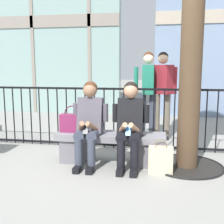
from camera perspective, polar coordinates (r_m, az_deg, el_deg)
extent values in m
plane|color=gray|center=(4.22, -0.24, -10.31)|extent=(60.00, 60.00, 0.00)
cube|color=slate|center=(4.11, -0.24, -5.04)|extent=(1.60, 0.44, 0.10)
cube|color=slate|center=(4.30, -7.67, -7.60)|extent=(0.36, 0.37, 0.35)
cube|color=slate|center=(4.11, 7.55, -8.36)|extent=(0.36, 0.37, 0.35)
cylinder|color=#383D4C|center=(4.01, -6.12, -4.43)|extent=(0.15, 0.40, 0.15)
cylinder|color=#383D4C|center=(3.89, -6.87, -8.62)|extent=(0.11, 0.11, 0.45)
cube|color=black|center=(3.89, -7.08, -11.47)|extent=(0.09, 0.22, 0.08)
cylinder|color=#383D4C|center=(3.96, -3.60, -4.55)|extent=(0.15, 0.40, 0.15)
cylinder|color=#383D4C|center=(3.84, -4.27, -8.79)|extent=(0.11, 0.11, 0.45)
cube|color=black|center=(3.85, -4.46, -11.68)|extent=(0.09, 0.22, 0.08)
cube|color=#4C4751|center=(4.07, -4.41, -0.75)|extent=(0.36, 0.30, 0.55)
cylinder|color=#4C4751|center=(4.12, -7.39, 0.03)|extent=(0.08, 0.08, 0.26)
cylinder|color=#8E664C|center=(3.90, -6.33, -2.99)|extent=(0.16, 0.28, 0.20)
cylinder|color=#4C4751|center=(4.01, -1.38, -0.14)|extent=(0.08, 0.08, 0.26)
cylinder|color=#8E664C|center=(3.86, -4.04, -3.08)|extent=(0.16, 0.28, 0.20)
cube|color=black|center=(3.83, -5.42, -3.51)|extent=(0.07, 0.10, 0.13)
sphere|color=#8E664C|center=(4.00, -4.55, 4.43)|extent=(0.20, 0.20, 0.20)
sphere|color=#472816|center=(4.03, -4.45, 4.89)|extent=(0.20, 0.20, 0.20)
cylinder|color=black|center=(3.89, 2.26, -4.79)|extent=(0.15, 0.40, 0.15)
cylinder|color=black|center=(3.77, 1.83, -9.13)|extent=(0.11, 0.11, 0.45)
cube|color=black|center=(3.77, 1.69, -12.09)|extent=(0.09, 0.22, 0.08)
cylinder|color=black|center=(3.87, 4.91, -4.89)|extent=(0.15, 0.40, 0.15)
cylinder|color=black|center=(3.75, 4.59, -9.26)|extent=(0.11, 0.11, 0.45)
cube|color=black|center=(3.75, 4.47, -12.22)|extent=(0.09, 0.22, 0.08)
cube|color=black|center=(3.97, 3.84, -1.00)|extent=(0.36, 0.30, 0.55)
cylinder|color=black|center=(3.99, 0.70, -0.20)|extent=(0.08, 0.08, 0.26)
cylinder|color=tan|center=(3.78, 2.26, -3.32)|extent=(0.16, 0.28, 0.20)
cylinder|color=black|center=(3.94, 7.03, -0.37)|extent=(0.08, 0.08, 0.26)
cylinder|color=tan|center=(3.77, 4.68, -3.40)|extent=(0.16, 0.28, 0.20)
cube|color=#2D6BB7|center=(3.72, 3.36, -3.86)|extent=(0.07, 0.10, 0.13)
sphere|color=tan|center=(3.90, 3.86, 4.32)|extent=(0.20, 0.20, 0.20)
sphere|color=black|center=(3.93, 3.91, 4.79)|extent=(0.20, 0.20, 0.20)
cube|color=#7A234C|center=(4.20, -8.09, -2.26)|extent=(0.36, 0.15, 0.27)
torus|color=#49152D|center=(4.17, -8.13, -0.40)|extent=(0.25, 0.02, 0.25)
cube|color=beige|center=(3.80, 9.95, -9.73)|extent=(0.32, 0.14, 0.37)
torus|color=#685E4C|center=(3.70, 10.04, -6.97)|extent=(0.15, 0.01, 0.15)
torus|color=#685E4C|center=(3.79, 10.03, -6.56)|extent=(0.15, 0.01, 0.15)
cylinder|color=#383D4C|center=(5.58, 6.24, -0.83)|extent=(0.13, 0.13, 0.90)
cube|color=black|center=(5.63, 6.14, -5.12)|extent=(0.09, 0.22, 0.06)
cylinder|color=#383D4C|center=(5.57, 8.30, -0.89)|extent=(0.13, 0.13, 0.90)
cube|color=black|center=(5.62, 8.19, -5.18)|extent=(0.09, 0.22, 0.06)
cube|color=#1E7259|center=(5.50, 7.42, 6.66)|extent=(0.23, 0.39, 0.56)
cylinder|color=#1E7259|center=(5.51, 4.96, 6.50)|extent=(0.08, 0.08, 0.52)
cylinder|color=#1E7259|center=(5.49, 9.88, 6.39)|extent=(0.08, 0.08, 0.52)
sphere|color=beige|center=(5.50, 7.51, 10.83)|extent=(0.20, 0.20, 0.20)
sphere|color=#472816|center=(5.52, 7.52, 11.13)|extent=(0.20, 0.20, 0.20)
cylinder|color=#6B6051|center=(5.61, 9.12, -0.83)|extent=(0.13, 0.13, 0.90)
cube|color=black|center=(5.66, 9.01, -5.09)|extent=(0.09, 0.22, 0.06)
cylinder|color=#6B6051|center=(5.62, 11.16, -0.88)|extent=(0.13, 0.13, 0.90)
cube|color=black|center=(5.66, 11.04, -5.14)|extent=(0.09, 0.22, 0.06)
cube|color=maroon|center=(5.54, 10.35, 6.61)|extent=(0.43, 0.41, 0.56)
cylinder|color=maroon|center=(5.54, 7.90, 6.46)|extent=(0.08, 0.08, 0.52)
cylinder|color=maroon|center=(5.55, 12.79, 6.33)|extent=(0.08, 0.08, 0.52)
sphere|color=#DBAD89|center=(5.54, 10.47, 10.74)|extent=(0.20, 0.20, 0.20)
sphere|color=black|center=(5.56, 10.48, 11.05)|extent=(0.20, 0.20, 0.20)
cylinder|color=black|center=(5.57, -21.08, -0.54)|extent=(0.02, 0.02, 1.07)
cylinder|color=black|center=(5.48, -19.54, -0.59)|extent=(0.02, 0.02, 1.07)
cylinder|color=black|center=(5.40, -17.94, -0.65)|extent=(0.02, 0.02, 1.07)
cylinder|color=black|center=(5.33, -16.30, -0.71)|extent=(0.02, 0.02, 1.07)
cylinder|color=black|center=(5.25, -14.61, -0.77)|extent=(0.02, 0.02, 1.07)
cylinder|color=black|center=(5.18, -12.88, -0.83)|extent=(0.02, 0.02, 1.07)
cylinder|color=black|center=(5.12, -11.10, -0.89)|extent=(0.02, 0.02, 1.07)
cylinder|color=black|center=(5.06, -9.28, -0.95)|extent=(0.02, 0.02, 1.07)
cylinder|color=black|center=(5.01, -7.42, -1.02)|extent=(0.02, 0.02, 1.07)
cylinder|color=black|center=(4.96, -5.52, -1.08)|extent=(0.02, 0.02, 1.07)
cylinder|color=black|center=(4.92, -3.58, -1.14)|extent=(0.02, 0.02, 1.07)
cylinder|color=black|center=(4.88, -1.62, -1.20)|extent=(0.02, 0.02, 1.07)
cylinder|color=black|center=(4.85, 0.38, -1.27)|extent=(0.02, 0.02, 1.07)
cylinder|color=black|center=(4.83, 2.39, -1.33)|extent=(0.02, 0.02, 1.07)
cylinder|color=black|center=(4.81, 4.43, -1.39)|extent=(0.02, 0.02, 1.07)
cylinder|color=black|center=(4.79, 6.48, -1.45)|extent=(0.02, 0.02, 1.07)
cylinder|color=black|center=(4.79, 8.53, -1.50)|extent=(0.02, 0.02, 1.07)
cylinder|color=black|center=(4.79, 10.59, -1.56)|extent=(0.02, 0.02, 1.07)
cylinder|color=black|center=(4.79, 12.65, -1.61)|extent=(0.02, 0.02, 1.07)
cylinder|color=black|center=(4.81, 14.70, -1.66)|extent=(0.02, 0.02, 1.07)
cylinder|color=black|center=(4.82, 16.74, -1.71)|extent=(0.02, 0.02, 1.07)
cylinder|color=black|center=(4.85, 18.76, -1.75)|extent=(0.02, 0.02, 1.07)
cylinder|color=black|center=(4.88, 20.75, -1.80)|extent=(0.02, 0.02, 1.07)
cube|color=black|center=(4.95, 1.36, -6.80)|extent=(7.40, 0.04, 0.04)
cube|color=black|center=(4.77, 1.40, 4.77)|extent=(7.40, 0.04, 0.04)
cylinder|color=black|center=(4.20, 15.04, -10.64)|extent=(1.01, 1.01, 0.01)
torus|color=black|center=(4.20, 15.04, -10.56)|extent=(1.04, 1.04, 0.03)
cylinder|color=#4C3826|center=(3.98, 16.05, 13.03)|extent=(0.30, 0.30, 3.40)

